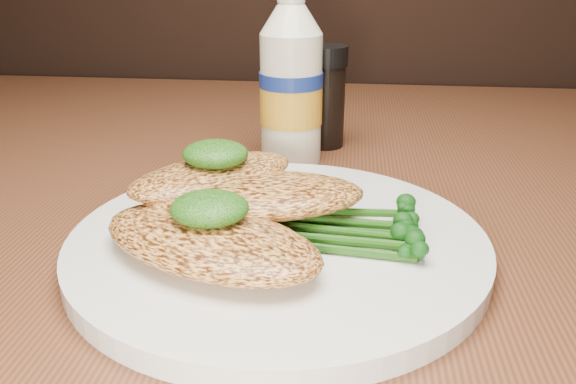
# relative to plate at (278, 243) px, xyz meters

# --- Properties ---
(plate) EXTENTS (0.30, 0.30, 0.02)m
(plate) POSITION_rel_plate_xyz_m (0.00, 0.00, 0.00)
(plate) COLOR white
(plate) RESTS_ON dining_table
(chicken_front) EXTENTS (0.18, 0.15, 0.03)m
(chicken_front) POSITION_rel_plate_xyz_m (-0.04, -0.04, 0.02)
(chicken_front) COLOR #F29E4D
(chicken_front) RESTS_ON plate
(chicken_mid) EXTENTS (0.17, 0.11, 0.02)m
(chicken_mid) POSITION_rel_plate_xyz_m (-0.02, 0.02, 0.03)
(chicken_mid) COLOR #F29E4D
(chicken_mid) RESTS_ON plate
(chicken_back) EXTENTS (0.15, 0.14, 0.02)m
(chicken_back) POSITION_rel_plate_xyz_m (-0.05, 0.04, 0.04)
(chicken_back) COLOR #F29E4D
(chicken_back) RESTS_ON plate
(pesto_front) EXTENTS (0.05, 0.05, 0.02)m
(pesto_front) POSITION_rel_plate_xyz_m (-0.04, -0.03, 0.04)
(pesto_front) COLOR black
(pesto_front) RESTS_ON chicken_front
(pesto_back) EXTENTS (0.05, 0.05, 0.02)m
(pesto_back) POSITION_rel_plate_xyz_m (-0.05, 0.04, 0.05)
(pesto_back) COLOR black
(pesto_back) RESTS_ON chicken_back
(broccolini_bundle) EXTENTS (0.16, 0.13, 0.02)m
(broccolini_bundle) POSITION_rel_plate_xyz_m (0.05, -0.00, 0.02)
(broccolini_bundle) COLOR #1C4A10
(broccolini_bundle) RESTS_ON plate
(mayo_bottle) EXTENTS (0.08, 0.08, 0.18)m
(mayo_bottle) POSITION_rel_plate_xyz_m (-0.01, 0.20, 0.08)
(mayo_bottle) COLOR white
(mayo_bottle) RESTS_ON dining_table
(pepper_grinder) EXTENTS (0.05, 0.05, 0.11)m
(pepper_grinder) POSITION_rel_plate_xyz_m (0.02, 0.25, 0.05)
(pepper_grinder) COLOR black
(pepper_grinder) RESTS_ON dining_table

